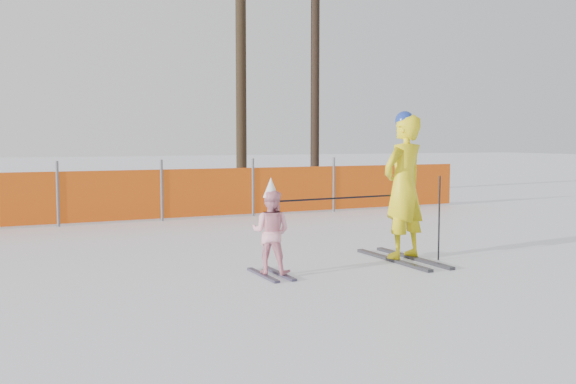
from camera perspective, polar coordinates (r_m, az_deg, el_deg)
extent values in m
plane|color=white|center=(7.65, 1.61, -7.76)|extent=(120.00, 120.00, 0.00)
cube|color=black|center=(8.86, 9.25, -5.97)|extent=(0.09, 1.67, 0.04)
cube|color=black|center=(9.06, 11.03, -5.77)|extent=(0.09, 1.67, 0.04)
imported|color=yellow|center=(8.84, 10.24, 0.47)|extent=(0.81, 0.65, 1.94)
sphere|color=navy|center=(8.82, 10.33, 6.27)|extent=(0.26, 0.26, 0.26)
cube|color=black|center=(7.81, -2.26, -7.39)|extent=(0.09, 0.86, 0.03)
cube|color=black|center=(7.90, -0.78, -7.25)|extent=(0.09, 0.86, 0.03)
imported|color=#FFA6B9|center=(7.77, -1.52, -3.56)|extent=(0.62, 0.61, 1.01)
cone|color=white|center=(7.71, -1.53, 0.41)|extent=(0.19, 0.19, 0.24)
cylinder|color=black|center=(8.99, 13.28, -2.28)|extent=(0.02, 0.02, 1.16)
cylinder|color=black|center=(8.24, 4.75, -0.54)|extent=(1.78, 0.14, 0.02)
cylinder|color=#595960|center=(12.93, -19.79, -0.15)|extent=(0.06, 0.06, 1.25)
cylinder|color=#595960|center=(13.27, -11.17, 0.15)|extent=(0.06, 0.06, 1.25)
cylinder|color=#595960|center=(13.89, -3.14, 0.42)|extent=(0.06, 0.06, 1.25)
cylinder|color=#595960|center=(14.76, 4.07, 0.67)|extent=(0.06, 0.06, 1.25)
cylinder|color=#595960|center=(15.83, 10.40, 0.87)|extent=(0.06, 0.06, 1.25)
cube|color=#DA4E0B|center=(13.02, -16.83, -0.38)|extent=(17.35, 0.03, 1.00)
cylinder|color=black|center=(18.24, -4.20, 10.13)|extent=(0.30, 0.30, 6.79)
cylinder|color=black|center=(19.29, 2.42, 8.62)|extent=(0.26, 0.26, 5.97)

